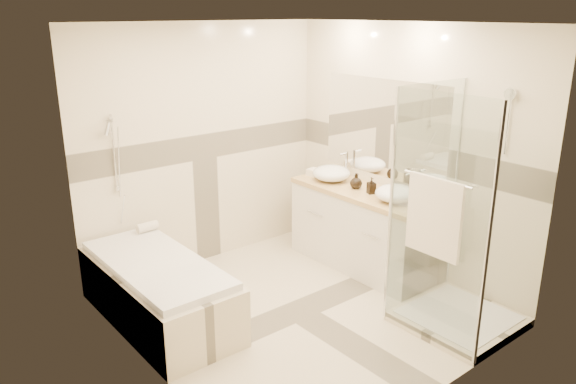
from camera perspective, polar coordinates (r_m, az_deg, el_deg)
room at (r=4.74m, az=1.39°, el=1.60°), size 2.82×3.02×2.52m
bathtub at (r=5.05m, az=-13.05°, el=-9.47°), size 0.75×1.70×0.56m
vanity at (r=5.91m, az=7.43°, el=-3.70°), size 0.58×1.62×0.85m
shower_enclosure at (r=4.94m, az=15.86°, el=-7.75°), size 0.96×0.93×2.04m
vessel_sink_near at (r=6.03m, az=4.43°, el=1.92°), size 0.41×0.41×0.16m
vessel_sink_far at (r=5.45m, az=10.87°, el=-0.14°), size 0.39×0.39×0.16m
faucet_near at (r=6.15m, az=5.90°, el=3.02°), size 0.12×0.03×0.29m
faucet_far at (r=5.59m, az=12.35°, el=0.96°), size 0.10×0.03×0.25m
amenity_bottle_a at (r=5.64m, az=8.47°, el=0.65°), size 0.10×0.10×0.16m
amenity_bottle_b at (r=5.78m, az=6.94°, el=1.12°), size 0.13×0.13×0.16m
folded_towels at (r=6.20m, az=3.01°, el=1.96°), size 0.18×0.25×0.07m
rolled_towel at (r=5.58m, az=-14.11°, el=-3.45°), size 0.20×0.09×0.09m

